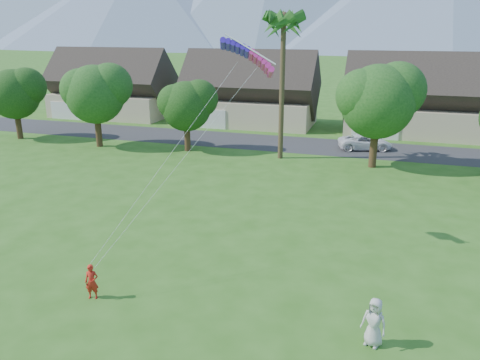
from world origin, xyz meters
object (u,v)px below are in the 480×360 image
at_px(watcher, 374,322).
at_px(parafoil_kite, 249,54).
at_px(kite_flyer, 92,282).
at_px(parked_car, 365,142).

relative_size(watcher, parafoil_kite, 0.62).
bearing_deg(parafoil_kite, kite_flyer, -127.19).
xyz_separation_m(kite_flyer, watcher, (11.58, 0.34, 0.16)).
bearing_deg(kite_flyer, parafoil_kite, 41.15).
height_order(kite_flyer, watcher, watcher).
height_order(watcher, parked_car, watcher).
bearing_deg(watcher, parafoil_kite, 153.71).
bearing_deg(parked_car, kite_flyer, 147.07).
relative_size(kite_flyer, parafoil_kite, 0.52).
bearing_deg(parafoil_kite, parked_car, 71.98).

